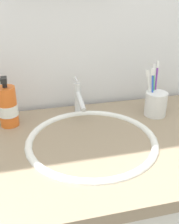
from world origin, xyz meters
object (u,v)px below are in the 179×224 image
at_px(toothbrush_cup, 156,104).
at_px(toothbrush_white, 149,89).
at_px(toothbrush_purple, 156,83).
at_px(toothbrush_green, 154,85).
at_px(toothbrush_blue, 152,89).
at_px(faucet, 78,98).
at_px(soap_dispenser, 8,107).

xyz_separation_m(toothbrush_cup, toothbrush_white, (-0.03, 0.01, 0.06)).
height_order(toothbrush_cup, toothbrush_purple, toothbrush_purple).
bearing_deg(toothbrush_green, toothbrush_white, -144.79).
height_order(toothbrush_cup, toothbrush_white, toothbrush_white).
distance_m(toothbrush_cup, toothbrush_blue, 0.06).
distance_m(faucet, toothbrush_purple, 0.30).
distance_m(faucet, toothbrush_green, 0.29).
bearing_deg(toothbrush_white, toothbrush_cup, -20.56).
bearing_deg(toothbrush_green, toothbrush_blue, -124.70).
bearing_deg(soap_dispenser, toothbrush_blue, -4.46).
relative_size(toothbrush_white, toothbrush_green, 0.94).
distance_m(toothbrush_cup, toothbrush_purple, 0.08).
bearing_deg(toothbrush_green, toothbrush_purple, 23.85).
relative_size(faucet, soap_dispenser, 0.84).
height_order(faucet, toothbrush_green, toothbrush_green).
height_order(toothbrush_white, soap_dispenser, soap_dispenser).
xyz_separation_m(toothbrush_cup, soap_dispenser, (-0.54, 0.05, 0.03)).
relative_size(toothbrush_cup, toothbrush_white, 0.53).
height_order(toothbrush_purple, soap_dispenser, toothbrush_purple).
bearing_deg(toothbrush_green, toothbrush_cup, -85.66).
height_order(faucet, toothbrush_blue, toothbrush_blue).
relative_size(faucet, toothbrush_green, 0.82).
bearing_deg(toothbrush_cup, toothbrush_blue, 147.71).
height_order(faucet, toothbrush_purple, toothbrush_purple).
height_order(toothbrush_cup, toothbrush_green, toothbrush_green).
relative_size(toothbrush_green, soap_dispenser, 1.02).
bearing_deg(faucet, soap_dispenser, -174.40).
bearing_deg(soap_dispenser, toothbrush_cup, -5.35).
height_order(toothbrush_green, toothbrush_purple, toothbrush_purple).
bearing_deg(toothbrush_green, soap_dispenser, 177.65).
height_order(toothbrush_white, toothbrush_blue, toothbrush_blue).
bearing_deg(toothbrush_white, faucet, 165.64).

